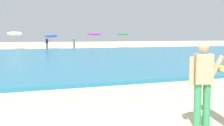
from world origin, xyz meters
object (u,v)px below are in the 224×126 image
at_px(beach_umbrella_4, 94,34).
at_px(beach_umbrella_5, 123,34).
at_px(surfer_with_board, 214,76).
at_px(beach_umbrella_2, 15,34).
at_px(beach_umbrella_3, 51,36).
at_px(beachgoer_near_row_left, 47,43).
at_px(beachgoer_near_row_mid, 74,43).

relative_size(beach_umbrella_4, beach_umbrella_5, 1.01).
bearing_deg(surfer_with_board, beach_umbrella_2, 94.58).
bearing_deg(beach_umbrella_3, beach_umbrella_2, 169.86).
height_order(beachgoer_near_row_left, beachgoer_near_row_mid, same).
relative_size(beach_umbrella_3, beach_umbrella_5, 0.90).
distance_m(surfer_with_board, beachgoer_near_row_mid, 34.46).
bearing_deg(beach_umbrella_5, beach_umbrella_4, -160.55).
bearing_deg(beach_umbrella_3, beachgoer_near_row_mid, -19.38).
xyz_separation_m(beach_umbrella_3, beachgoer_near_row_left, (-0.83, -2.22, -0.95)).
distance_m(beachgoer_near_row_left, beachgoer_near_row_mid, 4.06).
distance_m(beach_umbrella_2, beachgoer_near_row_left, 5.14).
distance_m(beach_umbrella_3, beachgoer_near_row_mid, 3.39).
bearing_deg(beach_umbrella_2, beach_umbrella_3, -10.14).
height_order(beach_umbrella_5, beachgoer_near_row_left, beach_umbrella_5).
bearing_deg(beachgoer_near_row_left, surfer_with_board, -91.78).
bearing_deg(beachgoer_near_row_mid, beach_umbrella_4, 8.77).
bearing_deg(surfer_with_board, beach_umbrella_4, 76.98).
relative_size(surfer_with_board, beach_umbrella_4, 1.03).
bearing_deg(beach_umbrella_2, beach_umbrella_5, 1.56).
height_order(surfer_with_board, beach_umbrella_4, beach_umbrella_4).
xyz_separation_m(beachgoer_near_row_left, beachgoer_near_row_mid, (3.90, 1.14, 0.00)).
distance_m(surfer_with_board, beach_umbrella_5, 38.87).
xyz_separation_m(surfer_with_board, beach_umbrella_4, (8.00, 34.58, 1.09)).
bearing_deg(beach_umbrella_4, beachgoer_near_row_mid, -171.23).
distance_m(beach_umbrella_2, beach_umbrella_3, 4.83).
height_order(beach_umbrella_3, beachgoer_near_row_left, beach_umbrella_3).
relative_size(beach_umbrella_5, beachgoer_near_row_left, 1.46).
distance_m(surfer_with_board, beach_umbrella_2, 36.17).
relative_size(beach_umbrella_3, beachgoer_near_row_left, 1.32).
relative_size(beach_umbrella_3, beach_umbrella_4, 0.89).
bearing_deg(beach_umbrella_3, beach_umbrella_4, -5.65).
bearing_deg(beach_umbrella_4, beachgoer_near_row_left, -166.98).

